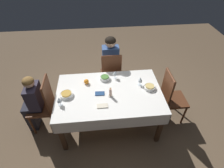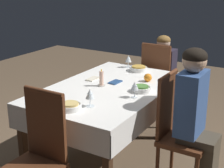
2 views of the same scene
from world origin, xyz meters
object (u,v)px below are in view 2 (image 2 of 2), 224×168
Objects in this scene: chair_west at (38,154)px; wine_glass_east at (128,59)px; bowl_east at (139,68)px; napkin_spare_side at (115,82)px; orange_fruit at (148,78)px; bowl_west at (70,106)px; bowl_south at (141,89)px; wine_glass_west at (90,94)px; chair_east at (158,81)px; wine_glass_south at (135,86)px; napkin_red_folded at (93,79)px; person_adult_denim at (196,114)px; candle_centerpiece at (101,80)px; person_child_dark at (164,74)px; dining_table at (109,95)px; chair_south at (177,128)px.

chair_west is 1.76m from wine_glass_east.
napkin_spare_side is at bearing 179.18° from bowl_east.
bowl_west is at bearing 167.75° from orange_fruit.
wine_glass_west is at bearing 160.33° from bowl_south.
chair_east is at bearing 2.40° from wine_glass_west.
napkin_red_folded is at bearing 67.91° from wine_glass_south.
napkin_red_folded is at bearing 79.38° from person_adult_denim.
wine_glass_east is 0.83× the size of candle_centerpiece.
candle_centerpiece is 2.12× the size of orange_fruit.
napkin_spare_side is (0.27, 0.35, -0.10)m from wine_glass_south.
candle_centerpiece reaches higher than bowl_east.
candle_centerpiece is (-1.20, 0.14, 0.22)m from person_child_dark.
chair_west is 1.13m from bowl_south.
bowl_south reaches higher than napkin_spare_side.
person_child_dark is 0.60m from wine_glass_east.
person_child_dark reaches higher than wine_glass_west.
wine_glass_east is 0.72m from candle_centerpiece.
chair_east is 0.91m from napkin_spare_side.
wine_glass_west is 0.66m from napkin_spare_side.
bowl_south is 1.23× the size of wine_glass_east.
dining_table is at bearing 145.10° from orange_fruit.
bowl_east is (0.63, 0.01, 0.11)m from dining_table.
candle_centerpiece reaches higher than dining_table.
person_adult_denim is 1.15m from bowl_east.
wine_glass_south is at bearing -155.43° from bowl_east.
wine_glass_west is (-1.20, -0.30, 0.01)m from wine_glass_east.
chair_east reaches higher than bowl_south.
chair_west is (-1.02, -0.03, -0.13)m from dining_table.
bowl_east is at bearing 29.12° from bowl_south.
wine_glass_west is at bearing 172.33° from orange_fruit.
bowl_east is at bearing 24.57° from wine_glass_south.
wine_glass_east is (0.80, 0.90, 0.30)m from chair_south.
person_child_dark is 7.61× the size of wine_glass_east.
bowl_south is 0.35m from napkin_spare_side.
wine_glass_east is 1.76× the size of orange_fruit.
person_adult_denim reaches higher than bowl_south.
wine_glass_east is at bearing 14.14° from wine_glass_west.
orange_fruit is at bearing -7.67° from wine_glass_west.
bowl_south is at bearing -19.67° from wine_glass_west.
bowl_east reaches higher than dining_table.
dining_table is at bearing -172.60° from napkin_spare_side.
chair_east is 0.46m from bowl_east.
chair_east is 2.05m from chair_west.
bowl_east is at bearing 1.72° from bowl_west.
dining_table is 1.59× the size of chair_west.
chair_south is at bearing -132.07° from orange_fruit.
candle_centerpiece is at bearing 84.03° from chair_south.
candle_centerpiece is (0.11, 0.41, -0.04)m from wine_glass_south.
person_adult_denim reaches higher than chair_west.
bowl_west reaches higher than dining_table.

